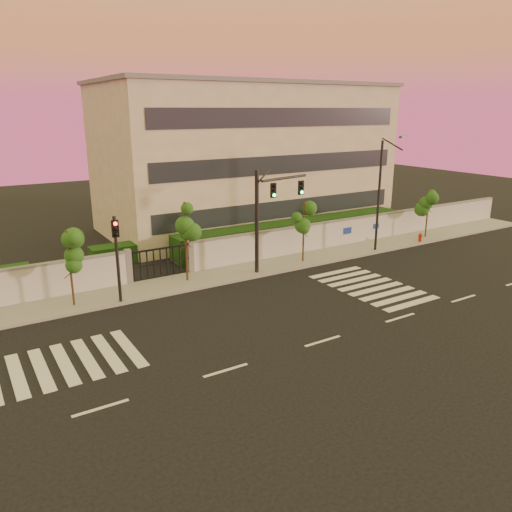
# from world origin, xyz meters

# --- Properties ---
(ground) EXTENTS (120.00, 120.00, 0.00)m
(ground) POSITION_xyz_m (0.00, 0.00, 0.00)
(ground) COLOR black
(ground) RESTS_ON ground
(sidewalk) EXTENTS (60.00, 3.00, 0.15)m
(sidewalk) POSITION_xyz_m (0.00, 10.50, 0.07)
(sidewalk) COLOR gray
(sidewalk) RESTS_ON ground
(perimeter_wall) EXTENTS (60.00, 0.36, 2.20)m
(perimeter_wall) POSITION_xyz_m (0.10, 12.00, 1.07)
(perimeter_wall) COLOR #BABCC1
(perimeter_wall) RESTS_ON ground
(hedge_row) EXTENTS (41.00, 4.25, 1.80)m
(hedge_row) POSITION_xyz_m (1.17, 14.74, 0.82)
(hedge_row) COLOR black
(hedge_row) RESTS_ON ground
(institutional_building) EXTENTS (24.40, 12.40, 12.25)m
(institutional_building) POSITION_xyz_m (9.00, 21.99, 6.16)
(institutional_building) COLOR #B8AF9B
(institutional_building) RESTS_ON ground
(road_markings) EXTENTS (57.00, 7.62, 0.02)m
(road_markings) POSITION_xyz_m (-1.58, 3.76, 0.01)
(road_markings) COLOR silver
(road_markings) RESTS_ON ground
(street_tree_c) EXTENTS (1.44, 1.14, 4.20)m
(street_tree_c) POSITION_xyz_m (-8.62, 10.09, 3.09)
(street_tree_c) COLOR #382314
(street_tree_c) RESTS_ON ground
(street_tree_d) EXTENTS (1.53, 1.22, 4.93)m
(street_tree_d) POSITION_xyz_m (-1.86, 10.60, 3.63)
(street_tree_d) COLOR #382314
(street_tree_d) RESTS_ON ground
(street_tree_e) EXTENTS (1.49, 1.19, 4.22)m
(street_tree_e) POSITION_xyz_m (6.48, 10.09, 3.11)
(street_tree_e) COLOR #382314
(street_tree_e) RESTS_ON ground
(street_tree_f) EXTENTS (1.42, 1.13, 3.86)m
(street_tree_f) POSITION_xyz_m (19.03, 10.27, 2.85)
(street_tree_f) COLOR #382314
(street_tree_f) RESTS_ON ground
(traffic_signal_main) EXTENTS (4.14, 1.08, 6.60)m
(traffic_signal_main) POSITION_xyz_m (3.35, 9.67, 4.17)
(traffic_signal_main) COLOR black
(traffic_signal_main) RESTS_ON ground
(traffic_signal_secondary) EXTENTS (0.38, 0.35, 4.82)m
(traffic_signal_secondary) POSITION_xyz_m (-6.38, 9.28, 3.06)
(traffic_signal_secondary) COLOR black
(traffic_signal_secondary) RESTS_ON ground
(streetlight_east) EXTENTS (0.50, 2.02, 8.40)m
(streetlight_east) POSITION_xyz_m (12.70, 9.36, 4.54)
(streetlight_east) COLOR black
(streetlight_east) RESTS_ON ground
(fire_hydrant) EXTENTS (0.33, 0.31, 0.84)m
(fire_hydrant) POSITION_xyz_m (17.35, 9.37, 0.42)
(fire_hydrant) COLOR #AE1E0B
(fire_hydrant) RESTS_ON ground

